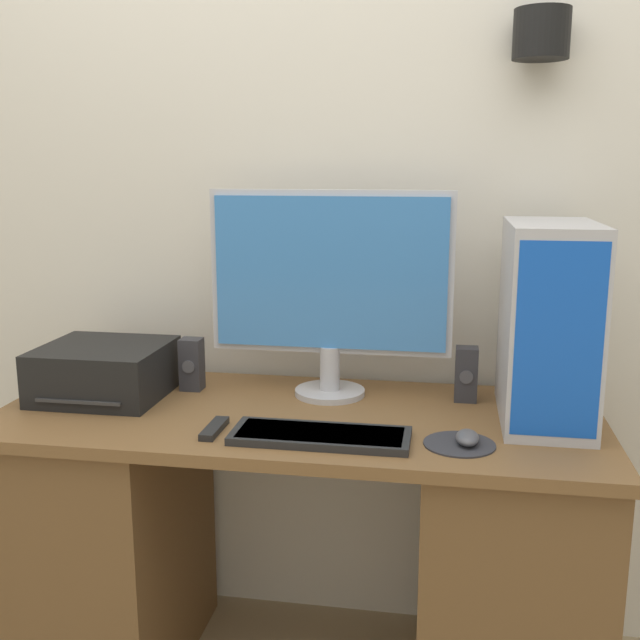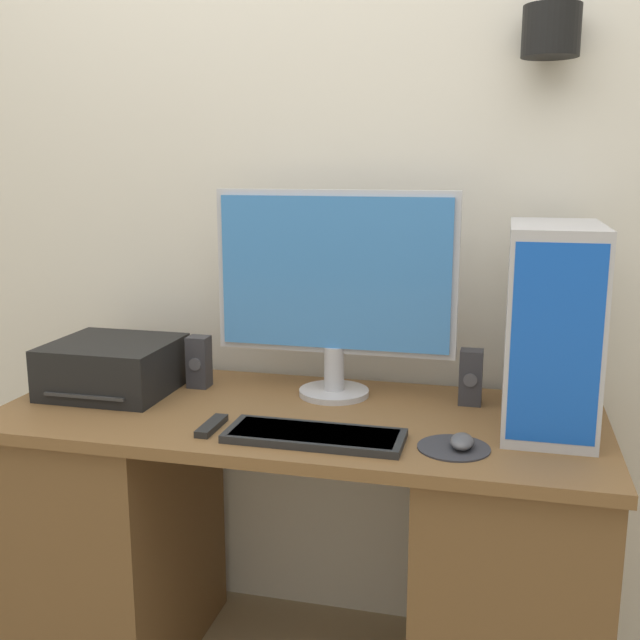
% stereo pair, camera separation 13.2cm
% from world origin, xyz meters
% --- Properties ---
extents(wall_back, '(6.40, 0.19, 2.70)m').
position_xyz_m(wall_back, '(0.00, 0.69, 1.35)').
color(wall_back, silver).
rests_on(wall_back, ground_plane).
extents(desk, '(1.52, 0.64, 0.77)m').
position_xyz_m(desk, '(0.00, 0.32, 0.40)').
color(desk, brown).
rests_on(desk, ground_plane).
extents(monitor, '(0.65, 0.19, 0.55)m').
position_xyz_m(monitor, '(0.06, 0.48, 1.08)').
color(monitor, '#B7B7BC').
rests_on(monitor, desk).
extents(keyboard, '(0.41, 0.15, 0.02)m').
position_xyz_m(keyboard, '(0.09, 0.14, 0.78)').
color(keyboard, black).
rests_on(keyboard, desk).
extents(mousepad, '(0.16, 0.16, 0.00)m').
position_xyz_m(mousepad, '(0.40, 0.16, 0.77)').
color(mousepad, '#2D2D33').
rests_on(mousepad, desk).
extents(mouse, '(0.05, 0.09, 0.03)m').
position_xyz_m(mouse, '(0.42, 0.16, 0.79)').
color(mouse, '#4C4C51').
rests_on(mouse, mousepad).
extents(computer_tower, '(0.21, 0.39, 0.48)m').
position_xyz_m(computer_tower, '(0.61, 0.37, 1.01)').
color(computer_tower, '#B2B2B7').
rests_on(computer_tower, desk).
extents(printer, '(0.32, 0.31, 0.14)m').
position_xyz_m(printer, '(-0.54, 0.36, 0.84)').
color(printer, black).
rests_on(printer, desk).
extents(speaker_left, '(0.06, 0.06, 0.15)m').
position_xyz_m(speaker_left, '(-0.33, 0.46, 0.84)').
color(speaker_left, '#2D2D33').
rests_on(speaker_left, desk).
extents(speaker_right, '(0.06, 0.06, 0.15)m').
position_xyz_m(speaker_right, '(0.42, 0.49, 0.84)').
color(speaker_right, '#2D2D33').
rests_on(speaker_right, desk).
extents(remote_control, '(0.03, 0.13, 0.02)m').
position_xyz_m(remote_control, '(-0.16, 0.15, 0.77)').
color(remote_control, black).
rests_on(remote_control, desk).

